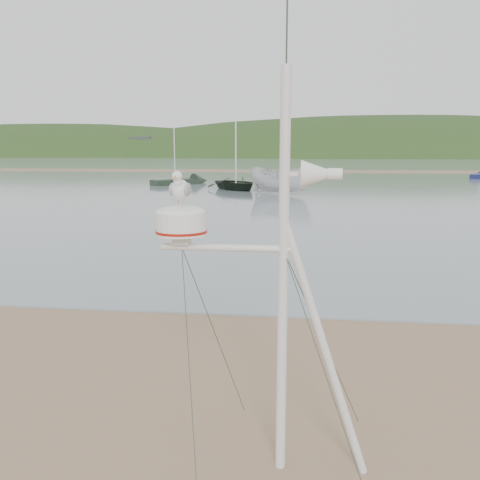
# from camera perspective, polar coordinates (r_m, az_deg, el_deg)

# --- Properties ---
(ground) EXTENTS (560.00, 560.00, 0.00)m
(ground) POSITION_cam_1_polar(r_m,az_deg,el_deg) (7.04, -16.76, -18.18)
(ground) COLOR #80624A
(ground) RESTS_ON ground
(water) EXTENTS (560.00, 256.00, 0.04)m
(water) POSITION_cam_1_polar(r_m,az_deg,el_deg) (137.70, 5.95, 8.80)
(water) COLOR slate
(water) RESTS_ON ground
(sandbar) EXTENTS (560.00, 7.00, 0.07)m
(sandbar) POSITION_cam_1_polar(r_m,az_deg,el_deg) (75.75, 5.03, 7.74)
(sandbar) COLOR #80624A
(sandbar) RESTS_ON water
(hill_ridge) EXTENTS (620.00, 180.00, 80.00)m
(hill_ridge) POSITION_cam_1_polar(r_m,az_deg,el_deg) (242.25, 10.74, 4.59)
(hill_ridge) COLOR #1F3516
(hill_ridge) RESTS_ON ground
(far_cottages) EXTENTS (294.40, 6.30, 8.00)m
(far_cottages) POSITION_cam_1_polar(r_m,az_deg,el_deg) (201.64, 7.20, 10.33)
(far_cottages) COLOR white
(far_cottages) RESTS_ON ground
(mast_rig) EXTENTS (2.19, 2.33, 4.93)m
(mast_rig) POSITION_cam_1_polar(r_m,az_deg,el_deg) (5.26, 4.02, -13.42)
(mast_rig) COLOR silver
(mast_rig) RESTS_ON ground
(boat_dark) EXTENTS (3.38, 2.93, 4.88)m
(boat_dark) POSITION_cam_1_polar(r_m,az_deg,el_deg) (41.00, -0.47, 9.07)
(boat_dark) COLOR black
(boat_dark) RESTS_ON water
(boat_white) EXTENTS (2.83, 2.81, 5.39)m
(boat_white) POSITION_cam_1_polar(r_m,az_deg,el_deg) (37.17, 4.71, 9.31)
(boat_white) COLOR silver
(boat_white) RESTS_ON water
(sailboat_dark_mid) EXTENTS (5.08, 5.43, 5.98)m
(sailboat_dark_mid) POSITION_cam_1_polar(r_m,az_deg,el_deg) (48.11, -5.84, 6.59)
(sailboat_dark_mid) COLOR black
(sailboat_dark_mid) RESTS_ON ground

